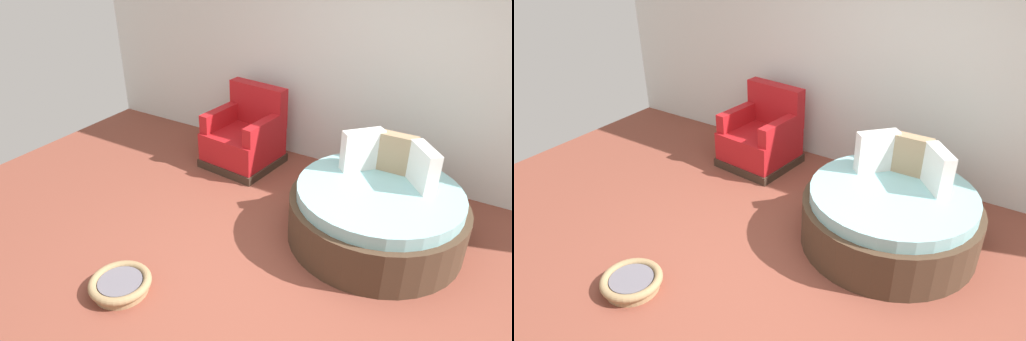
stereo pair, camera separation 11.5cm
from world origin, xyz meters
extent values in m
cube|color=brown|center=(0.00, 0.00, -0.01)|extent=(8.00, 8.00, 0.02)
cube|color=silver|center=(0.00, 2.24, 1.55)|extent=(8.00, 0.12, 3.10)
cylinder|color=#473323|center=(0.43, 0.95, 0.22)|extent=(1.62, 1.62, 0.44)
cylinder|color=#8CC6CC|center=(0.43, 0.95, 0.50)|extent=(1.49, 1.49, 0.12)
cube|color=white|center=(0.72, 1.20, 0.75)|extent=(0.34, 0.37, 0.38)
cube|color=tan|center=(0.42, 1.35, 0.75)|extent=(0.38, 0.12, 0.38)
cube|color=white|center=(0.14, 1.23, 0.76)|extent=(0.36, 0.37, 0.40)
cube|color=#38281E|center=(-1.45, 1.58, 0.05)|extent=(0.87, 0.87, 0.10)
cube|color=red|center=(-1.45, 1.58, 0.27)|extent=(0.83, 0.83, 0.34)
cube|color=red|center=(-1.42, 1.89, 0.69)|extent=(0.77, 0.23, 0.50)
cube|color=red|center=(-1.77, 1.61, 0.55)|extent=(0.18, 0.69, 0.22)
cube|color=red|center=(-1.13, 1.55, 0.55)|extent=(0.18, 0.69, 0.22)
cylinder|color=#9E7F56|center=(-1.10, -0.80, 0.03)|extent=(0.44, 0.44, 0.06)
torus|color=#9E7F56|center=(-1.10, -0.80, 0.10)|extent=(0.51, 0.51, 0.07)
cylinder|color=slate|center=(-1.10, -0.80, 0.08)|extent=(0.36, 0.36, 0.05)
camera|label=1|loc=(1.34, -2.68, 2.75)|focal=32.76mm
camera|label=2|loc=(1.44, -2.62, 2.75)|focal=32.76mm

